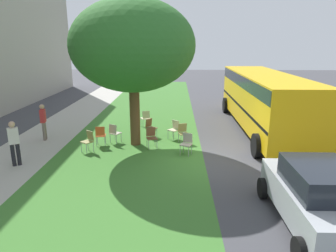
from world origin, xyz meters
TOP-DOWN VIEW (x-y plane):
  - ground at (0.00, 0.00)m, footprint 80.00×80.00m
  - grass_verge at (0.00, 3.20)m, footprint 48.00×6.00m
  - sidewalk_strip at (0.00, 7.60)m, footprint 48.00×2.80m
  - street_tree at (1.73, 3.10)m, footprint 5.17×5.17m
  - chair_0 at (0.51, 0.87)m, footprint 0.55×0.54m
  - chair_1 at (0.74, 4.94)m, footprint 0.58×0.58m
  - chair_2 at (2.58, 1.38)m, footprint 0.59×0.59m
  - chair_3 at (2.02, 0.98)m, footprint 0.53×0.52m
  - chair_4 at (4.69, 2.95)m, footprint 0.56×0.55m
  - chair_5 at (2.87, 2.53)m, footprint 0.58×0.59m
  - chair_6 at (1.52, 4.62)m, footprint 0.48×0.47m
  - chair_7 at (1.87, 4.07)m, footprint 0.56×0.56m
  - chair_8 at (1.31, 2.36)m, footprint 0.53×0.52m
  - parked_car at (-4.46, -2.12)m, footprint 3.70×1.92m
  - school_bus at (4.29, -3.16)m, footprint 10.40×2.80m
  - pedestrian_0 at (2.25, 7.43)m, footprint 0.39×0.26m
  - pedestrian_1 at (-0.83, 7.19)m, footprint 0.36×0.41m

SIDE VIEW (x-z plane):
  - ground at x=0.00m, z-range 0.00..0.00m
  - grass_verge at x=0.00m, z-range 0.00..0.01m
  - sidewalk_strip at x=0.00m, z-range 0.00..0.01m
  - chair_0 at x=0.51m, z-range 0.08..0.96m
  - chair_1 at x=0.74m, z-range 0.08..0.96m
  - chair_2 at x=2.58m, z-range 0.08..0.96m
  - chair_3 at x=2.02m, z-range 0.08..0.96m
  - chair_4 at x=4.69m, z-range 0.08..0.96m
  - chair_5 at x=2.87m, z-range 0.08..0.96m
  - chair_6 at x=1.52m, z-range 0.08..0.96m
  - chair_7 at x=1.87m, z-range 0.08..0.96m
  - chair_8 at x=1.31m, z-range 0.08..0.96m
  - parked_car at x=-4.46m, z-range 0.01..1.66m
  - pedestrian_0 at x=2.25m, z-range 0.08..1.77m
  - pedestrian_1 at x=-0.83m, z-range 0.08..1.77m
  - school_bus at x=4.29m, z-range 0.32..3.20m
  - street_tree at x=1.73m, z-range 1.17..7.37m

